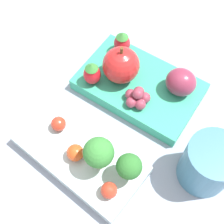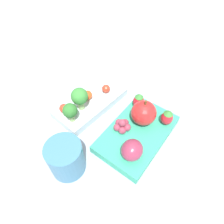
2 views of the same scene
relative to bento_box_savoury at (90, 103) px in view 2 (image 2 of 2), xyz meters
name	(u,v)px [view 2 (image 2 of 2)]	position (x,y,z in m)	size (l,w,h in m)	color
ground_plane	(111,117)	(0.00, -0.07, -0.01)	(4.00, 4.00, 0.00)	#939EB2
bento_box_savoury	(90,103)	(0.00, 0.00, 0.00)	(0.20, 0.11, 0.02)	silver
bento_box_fruit	(137,134)	(-0.01, -0.15, 0.00)	(0.20, 0.12, 0.02)	#33A87F
broccoli_floret_0	(80,97)	(-0.03, 0.00, 0.05)	(0.04, 0.04, 0.06)	#93B770
broccoli_floret_1	(70,111)	(-0.07, -0.01, 0.04)	(0.03, 0.03, 0.05)	#93B770
cherry_tomato_0	(89,94)	(0.01, 0.01, 0.02)	(0.02, 0.02, 0.02)	#DB4C1E
cherry_tomato_1	(64,108)	(-0.07, 0.03, 0.02)	(0.02, 0.02, 0.02)	red
cherry_tomato_2	(106,89)	(0.05, -0.02, 0.02)	(0.02, 0.02, 0.02)	red
apple	(144,113)	(0.02, -0.14, 0.04)	(0.06, 0.06, 0.07)	red
strawberry_0	(139,101)	(0.06, -0.11, 0.03)	(0.03, 0.03, 0.04)	red
strawberry_1	(167,117)	(0.05, -0.19, 0.03)	(0.03, 0.03, 0.04)	red
plum	(132,150)	(-0.07, -0.17, 0.03)	(0.05, 0.04, 0.04)	#892D47
grape_cluster	(122,126)	(-0.02, -0.12, 0.02)	(0.04, 0.04, 0.03)	#93384C
drinking_cup	(66,158)	(-0.16, -0.08, 0.03)	(0.07, 0.07, 0.08)	teal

